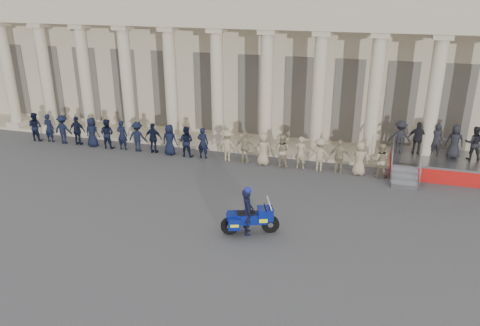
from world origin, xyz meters
TOP-DOWN VIEW (x-y plane):
  - ground at (0.00, 0.00)m, footprint 90.00×90.00m
  - building at (-0.00, 14.74)m, footprint 40.00×12.50m
  - officer_rank at (-2.22, 6.36)m, footprint 19.44×0.61m
  - reviewing_stand at (9.34, 7.62)m, footprint 4.08×3.76m
  - motorcycle at (2.79, -0.32)m, footprint 2.00×1.20m
  - rider at (2.68, -0.37)m, footprint 0.61×0.73m

SIDE VIEW (x-z plane):
  - ground at x=0.00m, z-range 0.00..0.00m
  - motorcycle at x=2.79m, z-range -0.09..1.25m
  - officer_rank at x=-2.22m, z-range 0.00..1.60m
  - rider at x=2.68m, z-range -0.01..1.80m
  - reviewing_stand at x=9.34m, z-range 0.07..2.41m
  - building at x=0.00m, z-range 0.02..9.02m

